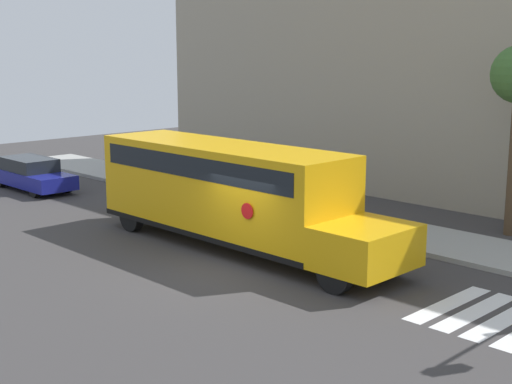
{
  "coord_description": "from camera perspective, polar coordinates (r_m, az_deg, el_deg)",
  "views": [
    {
      "loc": [
        13.75,
        -12.48,
        5.91
      ],
      "look_at": [
        -1.24,
        2.26,
        1.71
      ],
      "focal_mm": 50.0,
      "sensor_mm": 36.0,
      "label": 1
    }
  ],
  "objects": [
    {
      "name": "parked_car",
      "position": [
        32.05,
        -17.53,
        1.39
      ],
      "size": [
        4.73,
        1.7,
        1.37
      ],
      "color": "navy",
      "rests_on": "ground"
    },
    {
      "name": "building_backdrop",
      "position": [
        28.95,
        17.45,
        11.04
      ],
      "size": [
        32.0,
        4.0,
        12.07
      ],
      "color": "#9E937F",
      "rests_on": "ground"
    },
    {
      "name": "ground_plane",
      "position": [
        19.49,
        -2.21,
        -6.36
      ],
      "size": [
        60.0,
        60.0,
        0.0
      ],
      "primitive_type": "plane",
      "color": "#3A3838"
    },
    {
      "name": "school_bus",
      "position": [
        21.53,
        -2.1,
        0.23
      ],
      "size": [
        10.96,
        2.57,
        3.11
      ],
      "color": "#EAA80F",
      "rests_on": "ground"
    },
    {
      "name": "sidewalk_strip",
      "position": [
        24.15,
        9.27,
        -2.83
      ],
      "size": [
        44.0,
        3.0,
        0.15
      ],
      "color": "#9E9E99",
      "rests_on": "ground"
    }
  ]
}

